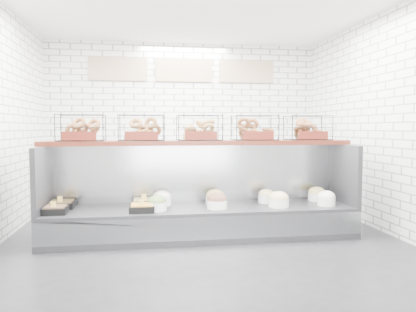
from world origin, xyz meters
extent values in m
plane|color=black|center=(0.00, 0.00, 0.00)|extent=(5.50, 5.50, 0.00)
cube|color=white|center=(0.00, 2.75, 1.50)|extent=(5.00, 0.02, 3.00)
cube|color=white|center=(2.50, 0.00, 1.50)|extent=(0.02, 5.50, 3.00)
cube|color=#C9AD8C|center=(-1.20, 2.72, 2.50)|extent=(1.05, 0.03, 0.42)
cube|color=#C9AD8C|center=(0.00, 2.72, 2.50)|extent=(1.05, 0.03, 0.42)
cube|color=#C9AD8C|center=(1.20, 2.72, 2.50)|extent=(1.05, 0.03, 0.42)
cube|color=black|center=(0.00, 0.30, 0.20)|extent=(4.00, 0.90, 0.40)
cube|color=#93969B|center=(0.00, -0.14, 0.22)|extent=(4.00, 0.03, 0.28)
cube|color=#93969B|center=(0.00, 0.71, 0.80)|extent=(4.00, 0.08, 0.80)
cube|color=black|center=(-1.97, 0.30, 0.80)|extent=(0.06, 0.90, 0.80)
cube|color=black|center=(1.97, 0.30, 0.80)|extent=(0.06, 0.90, 0.80)
cube|color=black|center=(-1.79, 0.13, 0.44)|extent=(0.27, 0.27, 0.08)
cube|color=brown|center=(-1.79, 0.13, 0.48)|extent=(0.23, 0.23, 0.04)
cube|color=#FFD058|center=(-1.79, 0.03, 0.53)|extent=(0.06, 0.01, 0.08)
cube|color=black|center=(-1.79, 0.48, 0.44)|extent=(0.31, 0.31, 0.08)
cube|color=brown|center=(-1.79, 0.48, 0.48)|extent=(0.27, 0.27, 0.04)
cube|color=#FFD058|center=(-1.79, 0.37, 0.53)|extent=(0.06, 0.01, 0.08)
cube|color=black|center=(-0.77, 0.10, 0.44)|extent=(0.30, 0.30, 0.08)
cube|color=gold|center=(-0.77, 0.10, 0.48)|extent=(0.26, 0.26, 0.04)
cube|color=#FFD058|center=(-0.77, -0.01, 0.53)|extent=(0.06, 0.01, 0.08)
cube|color=black|center=(-0.74, 0.48, 0.44)|extent=(0.31, 0.31, 0.08)
cube|color=tan|center=(-0.74, 0.48, 0.48)|extent=(0.26, 0.26, 0.04)
cube|color=#FFD058|center=(-0.74, 0.38, 0.53)|extent=(0.06, 0.01, 0.08)
cylinder|color=white|center=(-0.58, 0.12, 0.46)|extent=(0.23, 0.23, 0.11)
ellipsoid|color=#5F7D3F|center=(-0.58, 0.12, 0.52)|extent=(0.23, 0.23, 0.16)
cylinder|color=white|center=(-0.51, 0.45, 0.46)|extent=(0.25, 0.25, 0.11)
ellipsoid|color=white|center=(-0.51, 0.45, 0.52)|extent=(0.25, 0.25, 0.17)
cylinder|color=white|center=(0.18, 0.15, 0.46)|extent=(0.26, 0.26, 0.11)
ellipsoid|color=brown|center=(0.18, 0.15, 0.52)|extent=(0.26, 0.26, 0.18)
cylinder|color=white|center=(0.20, 0.44, 0.46)|extent=(0.25, 0.25, 0.11)
ellipsoid|color=tan|center=(0.20, 0.44, 0.52)|extent=(0.25, 0.25, 0.17)
cylinder|color=white|center=(0.99, 0.13, 0.46)|extent=(0.27, 0.27, 0.11)
ellipsoid|color=#D4BA82|center=(0.99, 0.13, 0.52)|extent=(0.26, 0.26, 0.18)
cylinder|color=white|center=(0.92, 0.44, 0.46)|extent=(0.22, 0.22, 0.11)
ellipsoid|color=#DBBE87|center=(0.92, 0.44, 0.52)|extent=(0.22, 0.22, 0.15)
cylinder|color=white|center=(1.65, 0.13, 0.46)|extent=(0.24, 0.24, 0.11)
ellipsoid|color=silver|center=(1.65, 0.13, 0.52)|extent=(0.24, 0.24, 0.17)
cylinder|color=white|center=(1.67, 0.48, 0.46)|extent=(0.25, 0.25, 0.11)
ellipsoid|color=#D6BC6D|center=(1.67, 0.48, 0.52)|extent=(0.24, 0.24, 0.17)
cube|color=#41150E|center=(0.00, 0.52, 1.23)|extent=(4.10, 0.50, 0.06)
cube|color=black|center=(-1.53, 0.52, 1.43)|extent=(0.60, 0.38, 0.34)
cube|color=#53180F|center=(-1.53, 0.32, 1.33)|extent=(0.42, 0.02, 0.11)
cube|color=black|center=(-0.77, 0.52, 1.43)|extent=(0.60, 0.38, 0.34)
cube|color=#53180F|center=(-0.77, 0.32, 1.33)|extent=(0.42, 0.02, 0.11)
cube|color=black|center=(0.00, 0.52, 1.43)|extent=(0.60, 0.38, 0.34)
cube|color=#53180F|center=(0.00, 0.32, 1.33)|extent=(0.42, 0.02, 0.11)
cube|color=black|center=(0.77, 0.52, 1.43)|extent=(0.60, 0.38, 0.34)
cube|color=#53180F|center=(0.77, 0.32, 1.33)|extent=(0.42, 0.02, 0.11)
cube|color=black|center=(1.53, 0.52, 1.43)|extent=(0.60, 0.38, 0.34)
cube|color=#53180F|center=(1.53, 0.32, 1.33)|extent=(0.42, 0.02, 0.11)
cube|color=#93969B|center=(0.00, 2.43, 0.45)|extent=(4.00, 0.60, 0.90)
cube|color=black|center=(-1.35, 2.44, 1.02)|extent=(0.40, 0.30, 0.24)
cube|color=silver|center=(-0.33, 2.45, 0.99)|extent=(0.35, 0.28, 0.18)
cylinder|color=#D24734|center=(0.77, 2.38, 1.01)|extent=(0.09, 0.09, 0.22)
cube|color=black|center=(1.51, 2.48, 1.05)|extent=(0.30, 0.30, 0.30)
camera|label=1|loc=(-0.70, -4.90, 1.43)|focal=35.00mm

